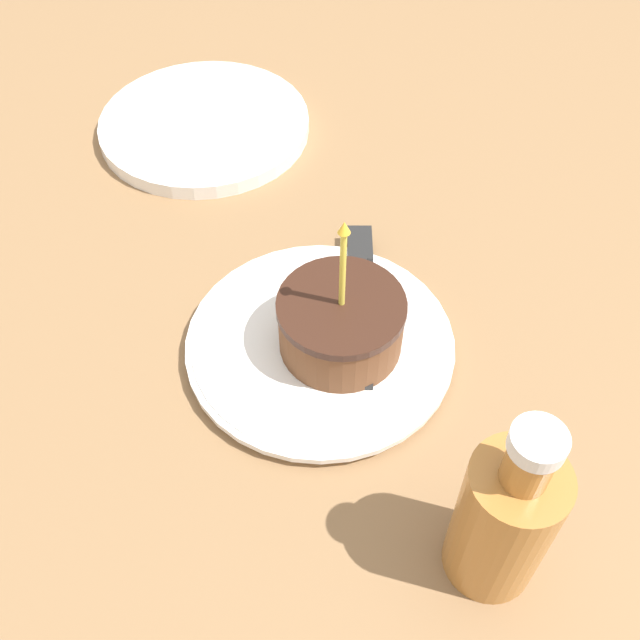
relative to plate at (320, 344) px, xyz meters
name	(u,v)px	position (x,y,z in m)	size (l,w,h in m)	color
ground_plane	(340,374)	(-0.02, 0.01, -0.03)	(2.40, 2.40, 0.04)	olive
plate	(320,344)	(0.00, 0.00, 0.00)	(0.23, 0.23, 0.02)	white
cake_slice	(337,323)	(-0.01, 0.00, 0.03)	(0.11, 0.11, 0.14)	brown
fork	(362,289)	(-0.04, -0.06, 0.01)	(0.02, 0.19, 0.00)	#262626
bottle	(505,518)	(-0.12, 0.19, 0.06)	(0.06, 0.06, 0.17)	#B27233
side_plate	(205,125)	(0.13, -0.32, 0.00)	(0.24, 0.24, 0.02)	white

